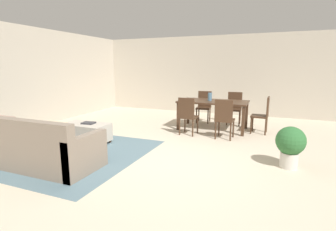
% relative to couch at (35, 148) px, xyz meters
% --- Properties ---
extents(ground_plane, '(10.80, 10.80, 0.00)m').
position_rel_couch_xyz_m(ground_plane, '(1.98, 1.10, -0.29)').
color(ground_plane, beige).
extents(wall_back, '(9.00, 0.12, 2.70)m').
position_rel_couch_xyz_m(wall_back, '(1.98, 6.10, 1.06)').
color(wall_back, '#BCB2A0').
rests_on(wall_back, ground_plane).
extents(wall_left, '(0.12, 11.00, 2.70)m').
position_rel_couch_xyz_m(wall_left, '(-2.52, 1.60, 1.06)').
color(wall_left, '#BCB2A0').
rests_on(wall_left, ground_plane).
extents(area_rug, '(3.00, 2.80, 0.01)m').
position_rel_couch_xyz_m(area_rug, '(-0.03, 0.70, -0.29)').
color(area_rug, slate).
rests_on(area_rug, ground_plane).
extents(couch, '(2.19, 0.89, 0.86)m').
position_rel_couch_xyz_m(couch, '(0.00, 0.00, 0.00)').
color(couch, gray).
rests_on(couch, ground_plane).
extents(ottoman_table, '(1.00, 0.56, 0.44)m').
position_rel_couch_xyz_m(ottoman_table, '(-0.06, 1.35, -0.05)').
color(ottoman_table, '#B7AD9E').
rests_on(ottoman_table, ground_plane).
extents(dining_table, '(1.76, 0.95, 0.76)m').
position_rel_couch_xyz_m(dining_table, '(2.19, 3.66, 0.38)').
color(dining_table, '#422B1C').
rests_on(dining_table, ground_plane).
extents(dining_chair_near_left, '(0.43, 0.43, 0.92)m').
position_rel_couch_xyz_m(dining_chair_near_left, '(1.76, 2.83, 0.23)').
color(dining_chair_near_left, '#422B1C').
rests_on(dining_chair_near_left, ground_plane).
extents(dining_chair_near_right, '(0.41, 0.41, 0.92)m').
position_rel_couch_xyz_m(dining_chair_near_right, '(2.64, 2.80, 0.23)').
color(dining_chair_near_right, '#422B1C').
rests_on(dining_chair_near_right, ground_plane).
extents(dining_chair_far_left, '(0.43, 0.43, 0.92)m').
position_rel_couch_xyz_m(dining_chair_far_left, '(1.75, 4.48, 0.23)').
color(dining_chair_far_left, '#422B1C').
rests_on(dining_chair_far_left, ground_plane).
extents(dining_chair_far_right, '(0.42, 0.42, 0.92)m').
position_rel_couch_xyz_m(dining_chair_far_right, '(2.63, 4.53, 0.23)').
color(dining_chair_far_right, '#422B1C').
rests_on(dining_chair_far_right, ground_plane).
extents(dining_chair_head_east, '(0.42, 0.42, 0.92)m').
position_rel_couch_xyz_m(dining_chair_head_east, '(3.44, 3.68, 0.23)').
color(dining_chair_head_east, '#422B1C').
rests_on(dining_chair_head_east, ground_plane).
extents(vase_centerpiece, '(0.10, 0.10, 0.21)m').
position_rel_couch_xyz_m(vase_centerpiece, '(2.10, 3.66, 0.57)').
color(vase_centerpiece, slate).
rests_on(vase_centerpiece, dining_table).
extents(book_on_ottoman, '(0.28, 0.23, 0.03)m').
position_rel_couch_xyz_m(book_on_ottoman, '(0.01, 1.36, 0.16)').
color(book_on_ottoman, '#333338').
rests_on(book_on_ottoman, ottoman_table).
extents(potted_plant, '(0.47, 0.47, 0.69)m').
position_rel_couch_xyz_m(potted_plant, '(3.94, 1.50, 0.11)').
color(potted_plant, beige).
rests_on(potted_plant, ground_plane).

